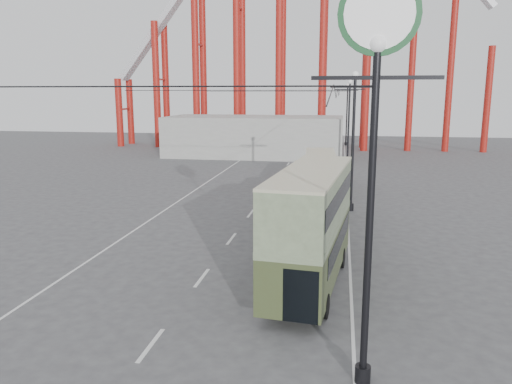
% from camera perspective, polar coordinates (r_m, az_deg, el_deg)
% --- Properties ---
extents(ground, '(160.00, 160.00, 0.00)m').
position_cam_1_polar(ground, '(18.42, -6.60, -14.32)').
color(ground, '#444446').
rests_on(ground, ground).
extents(road_markings, '(12.52, 120.00, 0.01)m').
position_cam_1_polar(road_markings, '(36.93, 0.61, -1.13)').
color(road_markings, silver).
rests_on(road_markings, ground).
extents(lamp_post_near, '(3.20, 0.44, 10.80)m').
position_cam_1_polar(lamp_post_near, '(12.95, 13.49, 10.64)').
color(lamp_post_near, black).
rests_on(lamp_post_near, ground).
extents(lamp_post_mid, '(3.20, 0.44, 9.32)m').
position_cam_1_polar(lamp_post_mid, '(34.09, 11.01, 5.58)').
color(lamp_post_mid, black).
rests_on(lamp_post_mid, ground).
extents(lamp_post_far, '(3.20, 0.44, 9.32)m').
position_cam_1_polar(lamp_post_far, '(56.02, 10.54, 7.75)').
color(lamp_post_far, black).
rests_on(lamp_post_far, ground).
extents(lamp_post_distant, '(3.20, 0.44, 9.32)m').
position_cam_1_polar(lamp_post_distant, '(78.00, 10.34, 8.70)').
color(lamp_post_distant, black).
rests_on(lamp_post_distant, ground).
extents(fairground_shed, '(22.00, 10.00, 5.00)m').
position_cam_1_polar(fairground_shed, '(64.07, -0.10, 6.40)').
color(fairground_shed, gray).
rests_on(fairground_shed, ground).
extents(double_decker_bus, '(3.27, 9.34, 4.91)m').
position_cam_1_polar(double_decker_bus, '(20.54, 6.30, -3.41)').
color(double_decker_bus, '#3D4726').
rests_on(double_decker_bus, ground).
extents(single_decker_green, '(3.17, 12.00, 3.37)m').
position_cam_1_polar(single_decker_green, '(28.77, 6.48, -0.91)').
color(single_decker_green, '#667656').
rests_on(single_decker_green, ground).
extents(single_decker_cream, '(2.95, 9.86, 3.03)m').
position_cam_1_polar(single_decker_cream, '(41.38, 7.35, 2.52)').
color(single_decker_cream, beige).
rests_on(single_decker_cream, ground).
extents(pedestrian, '(0.76, 0.72, 1.74)m').
position_cam_1_polar(pedestrian, '(23.01, 0.70, -6.60)').
color(pedestrian, black).
rests_on(pedestrian, ground).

